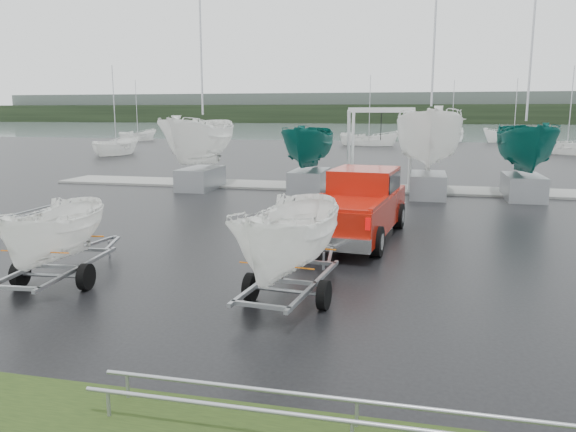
{
  "coord_description": "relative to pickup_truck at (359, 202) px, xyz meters",
  "views": [
    {
      "loc": [
        4.65,
        -15.8,
        3.95
      ],
      "look_at": [
        1.28,
        -1.52,
        1.2
      ],
      "focal_mm": 35.0,
      "sensor_mm": 36.0,
      "label": 1
    }
  ],
  "objects": [
    {
      "name": "pickup_truck",
      "position": [
        0.0,
        0.0,
        0.0
      ],
      "size": [
        2.86,
        6.51,
        2.1
      ],
      "rotation": [
        0.0,
        0.0,
        -0.11
      ],
      "color": "#A01408",
      "rests_on": "ground"
    },
    {
      "name": "treeline",
      "position": [
        -2.82,
        168.18,
        1.9
      ],
      "size": [
        300.0,
        8.0,
        6.0
      ],
      "primitive_type": "cube",
      "color": "black",
      "rests_on": "ground"
    },
    {
      "name": "mast_rack_0",
      "position": [
        -11.82,
        -0.82,
        -0.75
      ],
      "size": [
        0.56,
        6.5,
        0.06
      ],
      "rotation": [
        0.0,
        0.0,
        1.57
      ],
      "color": "#93959B",
      "rests_on": "ground"
    },
    {
      "name": "lake",
      "position": [
        -2.82,
        98.18,
        -1.1
      ],
      "size": [
        300.0,
        300.0,
        0.0
      ],
      "primitive_type": "plane",
      "color": "gray",
      "rests_on": "ground"
    },
    {
      "name": "far_hill",
      "position": [
        -2.82,
        176.18,
        3.9
      ],
      "size": [
        300.0,
        6.0,
        10.0
      ],
      "primitive_type": "cube",
      "color": "#4C5651",
      "rests_on": "ground"
    },
    {
      "name": "trailer_parked",
      "position": [
        -6.16,
        -6.78,
        1.24
      ],
      "size": [
        1.83,
        3.69,
        4.27
      ],
      "rotation": [
        0.0,
        0.0,
        0.09
      ],
      "color": "#93959B",
      "rests_on": "ground"
    },
    {
      "name": "moored_boat_2",
      "position": [
        15.04,
        39.18,
        -1.09
      ],
      "size": [
        3.42,
        3.43,
        11.18
      ],
      "rotation": [
        0.0,
        0.0,
        0.73
      ],
      "color": "white",
      "rests_on": "ground"
    },
    {
      "name": "keelboat_0",
      "position": [
        -9.08,
        9.18,
        3.03
      ],
      "size": [
        2.59,
        3.2,
        10.77
      ],
      "color": "#93959B",
      "rests_on": "ground"
    },
    {
      "name": "moored_boat_1",
      "position": [
        -4.08,
        48.31,
        -1.09
      ],
      "size": [
        3.06,
        3.0,
        11.49
      ],
      "rotation": [
        0.0,
        0.0,
        1.42
      ],
      "color": "white",
      "rests_on": "ground"
    },
    {
      "name": "trailer_hitched",
      "position": [
        -0.72,
        -6.64,
        1.56
      ],
      "size": [
        1.85,
        3.71,
        4.89
      ],
      "rotation": [
        0.0,
        0.0,
        -0.11
      ],
      "color": "#93959B",
      "rests_on": "ground"
    },
    {
      "name": "dock",
      "position": [
        -2.82,
        11.18,
        -1.05
      ],
      "size": [
        30.0,
        3.0,
        0.12
      ],
      "primitive_type": "cube",
      "color": "gray",
      "rests_on": "ground"
    },
    {
      "name": "moored_boat_0",
      "position": [
        -25.48,
        29.27,
        -1.09
      ],
      "size": [
        2.54,
        2.61,
        11.3
      ],
      "rotation": [
        0.0,
        0.0,
        3.12
      ],
      "color": "white",
      "rests_on": "ground"
    },
    {
      "name": "moored_boat_4",
      "position": [
        -35.25,
        51.69,
        -1.09
      ],
      "size": [
        3.03,
        3.06,
        11.09
      ],
      "rotation": [
        0.0,
        0.0,
        2.77
      ],
      "color": "white",
      "rests_on": "ground"
    },
    {
      "name": "keelboat_2",
      "position": [
        2.22,
        9.18,
        3.64
      ],
      "size": [
        2.98,
        3.2,
        11.17
      ],
      "color": "#93959B",
      "rests_on": "ground"
    },
    {
      "name": "boat_hoist",
      "position": [
        -0.16,
        11.18,
        1.57
      ],
      "size": [
        3.3,
        2.18,
        4.12
      ],
      "color": "silver",
      "rests_on": "ground"
    },
    {
      "name": "moored_boat_5",
      "position": [
        5.8,
        61.62,
        -1.09
      ],
      "size": [
        3.15,
        3.23,
        12.06
      ],
      "rotation": [
        0.0,
        0.0,
        3.11
      ],
      "color": "white",
      "rests_on": "ground"
    },
    {
      "name": "mast_rack_2",
      "position": [
        1.18,
        -11.32,
        -0.75
      ],
      "size": [
        7.0,
        0.56,
        0.06
      ],
      "color": "#93959B",
      "rests_on": "ground"
    },
    {
      "name": "keelboat_1",
      "position": [
        -3.46,
        9.38,
        2.31
      ],
      "size": [
        2.17,
        3.2,
        6.87
      ],
      "color": "#93959B",
      "rests_on": "ground"
    },
    {
      "name": "ground_plane",
      "position": [
        -2.82,
        -1.82,
        -1.1
      ],
      "size": [
        120.0,
        120.0,
        0.0
      ],
      "primitive_type": "plane",
      "color": "black",
      "rests_on": "ground"
    },
    {
      "name": "keelboat_3",
      "position": [
        6.44,
        9.48,
        2.61
      ],
      "size": [
        2.34,
        3.2,
        10.5
      ],
      "color": "#93959B",
      "rests_on": "ground"
    },
    {
      "name": "moored_boat_3",
      "position": [
        13.2,
        58.45,
        -1.09
      ],
      "size": [
        2.96,
        2.89,
        11.72
      ],
      "rotation": [
        0.0,
        0.0,
        4.74
      ],
      "color": "white",
      "rests_on": "ground"
    }
  ]
}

